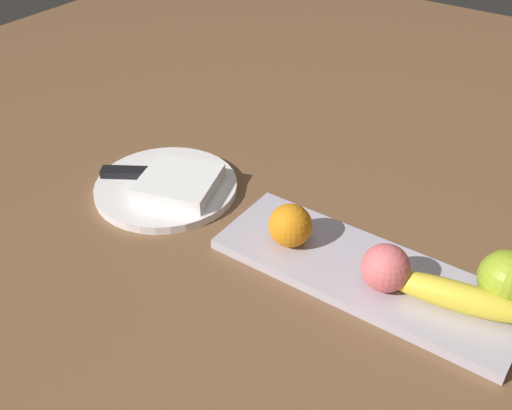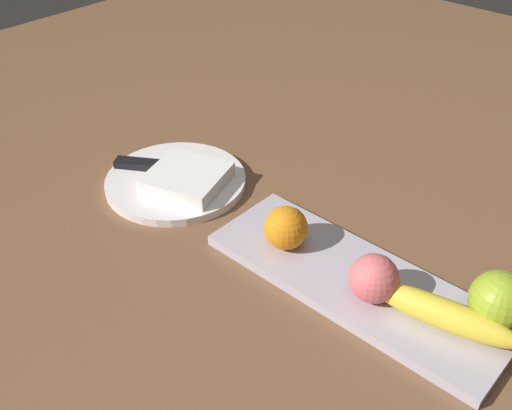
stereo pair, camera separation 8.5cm
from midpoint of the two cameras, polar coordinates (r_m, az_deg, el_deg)
ground_plane at (r=0.79m, az=9.73°, el=-7.91°), size 2.40×2.40×0.00m
fruit_tray at (r=0.80m, az=12.60°, el=-7.29°), size 0.41×0.14×0.01m
apple at (r=0.77m, az=25.33°, el=-8.38°), size 0.07×0.07×0.07m
banana at (r=0.75m, az=20.64°, el=-9.85°), size 0.19×0.07×0.04m
orange_near_apple at (r=0.81m, az=5.89°, el=-2.31°), size 0.06×0.06×0.06m
peach at (r=0.75m, az=14.45°, el=-6.97°), size 0.06×0.06×0.06m
dinner_plate at (r=0.97m, az=-5.24°, el=2.21°), size 0.23×0.23×0.01m
folded_napkin at (r=0.94m, az=-4.10°, el=2.51°), size 0.14×0.14×0.02m
knife at (r=0.99m, az=-7.67°, el=3.67°), size 0.16×0.11×0.01m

